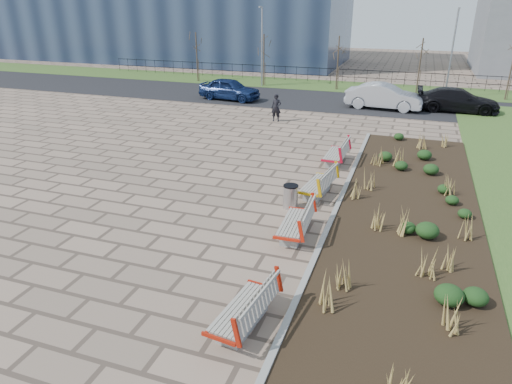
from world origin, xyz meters
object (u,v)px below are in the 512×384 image
(lamp_west, at_px, (262,48))
(car_silver, at_px, (384,96))
(lamp_east, at_px, (452,54))
(bench_d, at_px, (335,152))
(car_black, at_px, (458,100))
(litter_bin, at_px, (291,197))
(pedestrian, at_px, (276,108))
(bench_c, at_px, (317,182))
(car_blue, at_px, (230,89))
(bench_a, at_px, (242,307))
(bench_b, at_px, (294,221))

(lamp_west, bearing_deg, car_silver, -27.47)
(car_silver, xyz_separation_m, lamp_east, (3.92, 5.24, 2.22))
(bench_d, height_order, car_black, car_black)
(litter_bin, bearing_deg, pedestrian, 109.20)
(pedestrian, xyz_separation_m, car_silver, (5.65, 5.35, 0.03))
(bench_c, xyz_separation_m, litter_bin, (-0.62, -1.41, -0.09))
(car_blue, bearing_deg, car_black, -78.43)
(bench_a, relative_size, bench_c, 1.00)
(pedestrian, xyz_separation_m, car_blue, (-4.88, 4.78, -0.03))
(bench_d, bearing_deg, car_black, 67.42)
(bench_c, xyz_separation_m, lamp_west, (-9.00, 20.52, 2.54))
(lamp_west, relative_size, lamp_east, 1.00)
(bench_c, relative_size, car_black, 0.42)
(pedestrian, bearing_deg, bench_d, -59.54)
(bench_c, xyz_separation_m, car_silver, (1.08, 15.28, 0.32))
(litter_bin, height_order, pedestrian, pedestrian)
(car_silver, height_order, lamp_east, lamp_east)
(car_blue, bearing_deg, pedestrian, -127.86)
(litter_bin, height_order, lamp_west, lamp_west)
(bench_c, height_order, lamp_east, lamp_east)
(litter_bin, height_order, car_silver, car_silver)
(bench_a, height_order, car_blue, car_blue)
(car_silver, distance_m, lamp_east, 6.91)
(car_black, distance_m, lamp_west, 15.38)
(bench_b, height_order, car_silver, car_silver)
(bench_b, distance_m, lamp_west, 25.60)
(bench_a, height_order, bench_d, same)
(bench_c, bearing_deg, bench_d, 97.17)
(pedestrian, bearing_deg, car_blue, 129.83)
(bench_d, bearing_deg, lamp_west, 119.70)
(pedestrian, distance_m, lamp_east, 14.45)
(car_blue, height_order, lamp_east, lamp_east)
(bench_a, relative_size, bench_b, 1.00)
(car_silver, height_order, car_black, car_silver)
(bench_c, xyz_separation_m, car_blue, (-9.45, 14.70, 0.26))
(bench_a, xyz_separation_m, lamp_east, (5.00, 28.21, 2.54))
(bench_b, relative_size, car_blue, 0.48)
(litter_bin, relative_size, lamp_west, 0.14)
(car_black, bearing_deg, bench_d, 155.25)
(car_black, distance_m, lamp_east, 5.07)
(bench_c, xyz_separation_m, lamp_east, (5.00, 20.52, 2.54))
(bench_c, distance_m, litter_bin, 1.54)
(pedestrian, height_order, lamp_east, lamp_east)
(bench_c, bearing_deg, car_silver, 93.13)
(bench_c, xyz_separation_m, car_black, (5.53, 16.03, 0.24))
(litter_bin, bearing_deg, lamp_west, 110.91)
(litter_bin, relative_size, car_blue, 0.19)
(bench_d, bearing_deg, bench_a, -88.44)
(litter_bin, xyz_separation_m, car_black, (6.15, 17.44, 0.33))
(litter_bin, bearing_deg, car_silver, 84.18)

